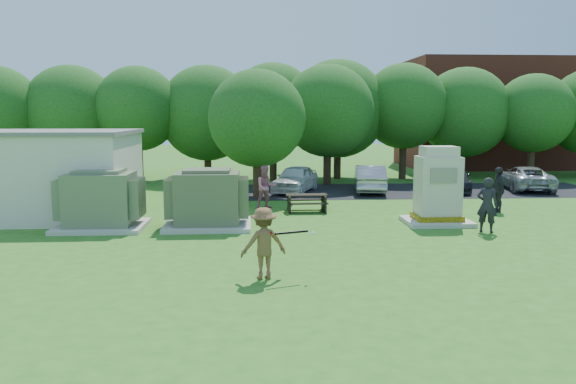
{
  "coord_description": "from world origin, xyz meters",
  "views": [
    {
      "loc": [
        -1.17,
        -15.13,
        3.95
      ],
      "look_at": [
        0.0,
        4.0,
        1.3
      ],
      "focal_mm": 35.0,
      "sensor_mm": 36.0,
      "label": 1
    }
  ],
  "objects": [
    {
      "name": "batter",
      "position": [
        -0.95,
        -1.89,
        0.87
      ],
      "size": [
        1.26,
        0.92,
        1.74
      ],
      "primitive_type": "imported",
      "rotation": [
        0.0,
        0.0,
        3.41
      ],
      "color": "brown",
      "rests_on": "ground"
    },
    {
      "name": "brick_building",
      "position": [
        18.0,
        27.0,
        4.0
      ],
      "size": [
        15.0,
        8.0,
        8.0
      ],
      "primitive_type": "cube",
      "color": "maroon",
      "rests_on": "ground"
    },
    {
      "name": "car_silver_b",
      "position": [
        13.12,
        13.44,
        0.63
      ],
      "size": [
        2.84,
        4.8,
        1.25
      ],
      "primitive_type": "imported",
      "rotation": [
        0.0,
        0.0,
        2.96
      ],
      "color": "#A9A9AD",
      "rests_on": "ground"
    },
    {
      "name": "batting_equipment",
      "position": [
        -0.31,
        -1.97,
        1.14
      ],
      "size": [
        1.26,
        0.34,
        0.12
      ],
      "color": "black",
      "rests_on": "ground"
    },
    {
      "name": "picnic_table",
      "position": [
        0.98,
        7.5,
        0.44
      ],
      "size": [
        1.66,
        1.25,
        0.71
      ],
      "color": "black",
      "rests_on": "ground"
    },
    {
      "name": "transformer_left",
      "position": [
        -6.5,
        4.5,
        0.97
      ],
      "size": [
        3.0,
        2.4,
        2.07
      ],
      "color": "beige",
      "rests_on": "ground"
    },
    {
      "name": "ground",
      "position": [
        0.0,
        0.0,
        0.0
      ],
      "size": [
        120.0,
        120.0,
        0.0
      ],
      "primitive_type": "plane",
      "color": "#2D6619",
      "rests_on": "ground"
    },
    {
      "name": "person_walking_right",
      "position": [
        8.76,
        6.92,
        0.92
      ],
      "size": [
        0.52,
        1.11,
        1.85
      ],
      "primitive_type": "imported",
      "rotation": [
        0.0,
        0.0,
        4.64
      ],
      "color": "#28262C",
      "rests_on": "ground"
    },
    {
      "name": "car_white",
      "position": [
        0.95,
        13.36,
        0.69
      ],
      "size": [
        2.95,
        4.34,
        1.37
      ],
      "primitive_type": "imported",
      "rotation": [
        0.0,
        0.0,
        -0.37
      ],
      "color": "white",
      "rests_on": "ground"
    },
    {
      "name": "car_silver_a",
      "position": [
        4.76,
        13.13,
        0.69
      ],
      "size": [
        2.06,
        4.37,
        1.38
      ],
      "primitive_type": "imported",
      "rotation": [
        0.0,
        0.0,
        2.99
      ],
      "color": "#A3A3A7",
      "rests_on": "ground"
    },
    {
      "name": "generator_cabinet",
      "position": [
        5.48,
        4.64,
        1.24
      ],
      "size": [
        2.32,
        1.9,
        2.82
      ],
      "color": "beige",
      "rests_on": "ground"
    },
    {
      "name": "transformer_right",
      "position": [
        -2.8,
        4.5,
        0.97
      ],
      "size": [
        3.0,
        2.4,
        2.07
      ],
      "color": "beige",
      "rests_on": "ground"
    },
    {
      "name": "parking_strip",
      "position": [
        7.0,
        13.5,
        0.01
      ],
      "size": [
        20.0,
        6.0,
        0.01
      ],
      "primitive_type": "cube",
      "color": "#232326",
      "rests_on": "ground"
    },
    {
      "name": "person_by_generator",
      "position": [
        6.65,
        3.04,
        0.94
      ],
      "size": [
        0.82,
        0.75,
        1.87
      ],
      "primitive_type": "imported",
      "rotation": [
        0.0,
        0.0,
        2.56
      ],
      "color": "black",
      "rests_on": "ground"
    },
    {
      "name": "car_dark",
      "position": [
        9.12,
        13.44,
        0.67
      ],
      "size": [
        3.08,
        4.95,
        1.34
      ],
      "primitive_type": "imported",
      "rotation": [
        0.0,
        0.0,
        -0.28
      ],
      "color": "black",
      "rests_on": "ground"
    },
    {
      "name": "person_at_picnic",
      "position": [
        -0.67,
        8.43,
        0.91
      ],
      "size": [
        1.01,
        0.86,
        1.81
      ],
      "primitive_type": "imported",
      "rotation": [
        0.0,
        0.0,
        0.22
      ],
      "color": "#C96A80",
      "rests_on": "ground"
    },
    {
      "name": "tree_row",
      "position": [
        1.75,
        18.5,
        4.15
      ],
      "size": [
        41.3,
        13.3,
        7.3
      ],
      "color": "#47301E",
      "rests_on": "ground"
    }
  ]
}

